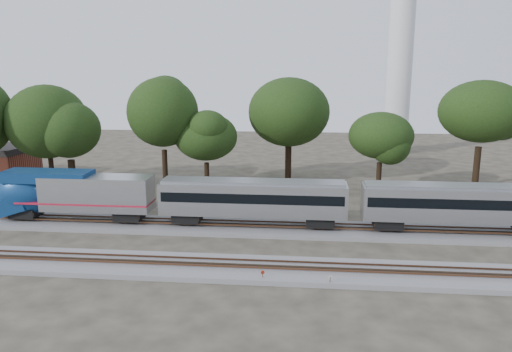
{
  "coord_description": "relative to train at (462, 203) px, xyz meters",
  "views": [
    {
      "loc": [
        7.69,
        -39.88,
        15.57
      ],
      "look_at": [
        3.32,
        5.0,
        5.59
      ],
      "focal_mm": 35.0,
      "sensor_mm": 36.0,
      "label": 1
    }
  ],
  "objects": [
    {
      "name": "ground",
      "position": [
        -22.26,
        -6.0,
        -3.26
      ],
      "size": [
        160.0,
        160.0,
        0.0
      ],
      "primitive_type": "plane",
      "color": "#383328",
      "rests_on": "ground"
    },
    {
      "name": "track_far",
      "position": [
        -22.26,
        0.0,
        -3.06
      ],
      "size": [
        160.0,
        5.0,
        0.73
      ],
      "color": "slate",
      "rests_on": "ground"
    },
    {
      "name": "track_near",
      "position": [
        -22.26,
        -10.0,
        -3.06
      ],
      "size": [
        160.0,
        5.0,
        0.73
      ],
      "color": "slate",
      "rests_on": "ground"
    },
    {
      "name": "train",
      "position": [
        0.0,
        0.0,
        0.0
      ],
      "size": [
        92.47,
        3.19,
        4.7
      ],
      "color": "#AEB0B5",
      "rests_on": "ground"
    },
    {
      "name": "switch_stand_red",
      "position": [
        -17.4,
        -11.85,
        -2.68
      ],
      "size": [
        0.28,
        0.14,
        0.91
      ],
      "rotation": [
        0.0,
        0.0,
        0.4
      ],
      "color": "#512D19",
      "rests_on": "ground"
    },
    {
      "name": "switch_stand_white",
      "position": [
        -12.51,
        -12.26,
        -2.69
      ],
      "size": [
        0.27,
        0.14,
        0.9
      ],
      "rotation": [
        0.0,
        0.0,
        0.41
      ],
      "color": "#512D19",
      "rests_on": "ground"
    },
    {
      "name": "switch_lever",
      "position": [
        -15.71,
        -11.27,
        -3.11
      ],
      "size": [
        0.57,
        0.45,
        0.3
      ],
      "primitive_type": "cube",
      "rotation": [
        0.0,
        0.0,
        0.33
      ],
      "color": "#512D19",
      "rests_on": "ground"
    },
    {
      "name": "tree_1",
      "position": [
        -45.9,
        12.26,
        5.63
      ],
      "size": [
        9.06,
        9.06,
        12.77
      ],
      "color": "black",
      "rests_on": "ground"
    },
    {
      "name": "tree_2",
      "position": [
        -42.88,
        11.5,
        4.76
      ],
      "size": [
        8.18,
        8.18,
        11.53
      ],
      "color": "black",
      "rests_on": "ground"
    },
    {
      "name": "tree_3",
      "position": [
        -31.75,
        13.53,
        6.79
      ],
      "size": [
        10.23,
        10.23,
        14.42
      ],
      "color": "black",
      "rests_on": "ground"
    },
    {
      "name": "tree_4",
      "position": [
        -26.59,
        14.05,
        3.77
      ],
      "size": [
        7.18,
        7.18,
        10.12
      ],
      "color": "black",
      "rests_on": "ground"
    },
    {
      "name": "tree_5",
      "position": [
        -16.67,
        20.87,
        6.29
      ],
      "size": [
        9.72,
        9.72,
        13.71
      ],
      "color": "black",
      "rests_on": "ground"
    },
    {
      "name": "tree_6",
      "position": [
        -5.27,
        15.58,
        4.0
      ],
      "size": [
        7.41,
        7.41,
        10.45
      ],
      "color": "black",
      "rests_on": "ground"
    },
    {
      "name": "tree_7",
      "position": [
        7.94,
        20.44,
        6.61
      ],
      "size": [
        10.05,
        10.05,
        14.16
      ],
      "color": "black",
      "rests_on": "ground"
    }
  ]
}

